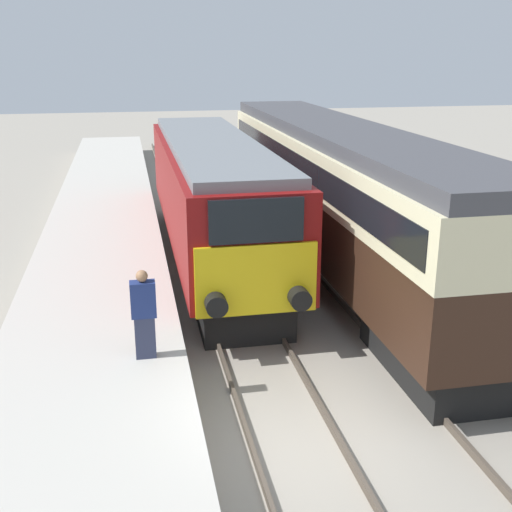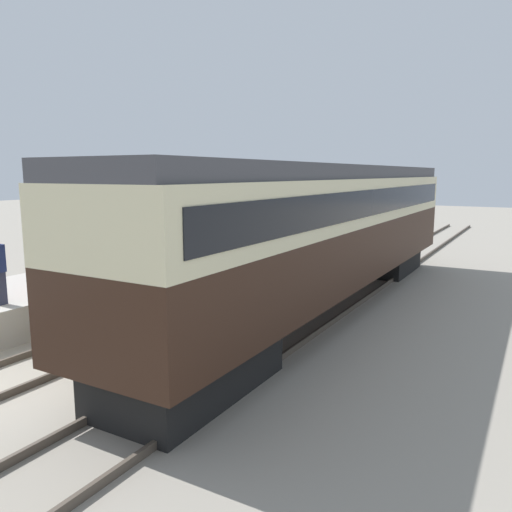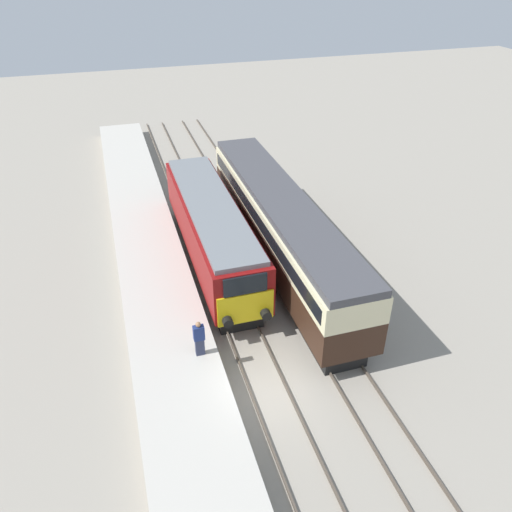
% 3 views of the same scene
% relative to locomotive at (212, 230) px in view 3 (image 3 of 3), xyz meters
% --- Properties ---
extents(ground_plane, '(120.00, 120.00, 0.00)m').
position_rel_locomotive_xyz_m(ground_plane, '(0.00, -9.74, -2.06)').
color(ground_plane, gray).
extents(platform_left, '(3.50, 50.00, 0.88)m').
position_rel_locomotive_xyz_m(platform_left, '(-3.30, -1.74, -1.61)').
color(platform_left, '#B7B2A8').
rests_on(platform_left, ground_plane).
extents(rails_near_track, '(1.51, 60.00, 0.14)m').
position_rel_locomotive_xyz_m(rails_near_track, '(0.00, -4.74, -1.99)').
color(rails_near_track, '#4C4238').
rests_on(rails_near_track, ground_plane).
extents(rails_far_track, '(1.50, 60.00, 0.14)m').
position_rel_locomotive_xyz_m(rails_far_track, '(3.40, -4.74, -1.99)').
color(rails_far_track, '#4C4238').
rests_on(rails_far_track, ground_plane).
extents(locomotive, '(2.70, 13.39, 3.69)m').
position_rel_locomotive_xyz_m(locomotive, '(0.00, 0.00, 0.00)').
color(locomotive, black).
rests_on(locomotive, ground_plane).
extents(passenger_carriage, '(2.75, 17.42, 4.15)m').
position_rel_locomotive_xyz_m(passenger_carriage, '(3.40, -1.27, 0.45)').
color(passenger_carriage, black).
rests_on(passenger_carriage, ground_plane).
extents(person_on_platform, '(0.44, 0.26, 1.63)m').
position_rel_locomotive_xyz_m(person_on_platform, '(-2.27, -7.73, -0.36)').
color(person_on_platform, '#2D334C').
rests_on(person_on_platform, platform_left).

